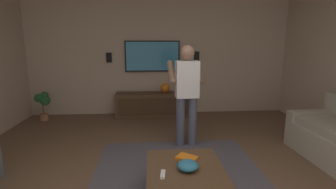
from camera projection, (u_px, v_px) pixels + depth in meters
wall_back_tv at (160, 55)px, 5.90m from camera, size 0.10×6.24×2.77m
coffee_table at (186, 179)px, 2.58m from camera, size 1.00×0.80×0.40m
media_console at (153, 105)px, 5.78m from camera, size 0.45×1.70×0.55m
tv at (152, 56)px, 5.80m from camera, size 0.05×1.27×0.71m
person_standing at (187, 90)px, 4.00m from camera, size 0.56×0.56×1.64m
potted_plant_short at (43, 102)px, 5.42m from camera, size 0.22×0.32×0.64m
bowl at (188, 165)px, 2.54m from camera, size 0.22×0.22×0.10m
remote_white at (163, 174)px, 2.45m from camera, size 0.15×0.06×0.02m
book at (187, 158)px, 2.77m from camera, size 0.26×0.27×0.04m
vase_round at (165, 88)px, 5.76m from camera, size 0.22×0.22×0.22m
wall_speaker_left at (197, 56)px, 5.88m from camera, size 0.06×0.12×0.22m
wall_speaker_right at (109, 57)px, 5.74m from camera, size 0.06×0.12×0.22m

